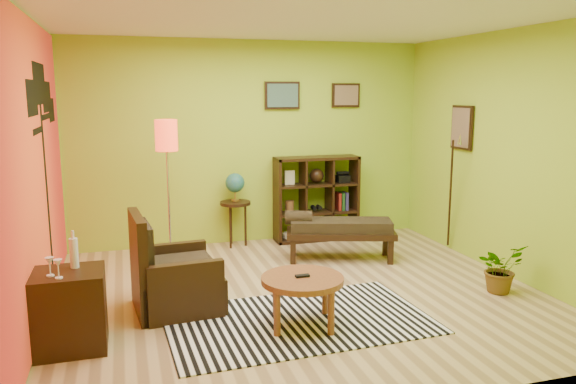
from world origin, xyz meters
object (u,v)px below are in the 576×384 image
object	(u,v)px
globe_table	(235,191)
coffee_table	(302,284)
floor_lamp	(167,149)
side_cabinet	(70,310)
potted_plant	(500,273)
cube_shelf	(317,198)
armchair	(172,280)
bench	(338,229)

from	to	relation	value
globe_table	coffee_table	bearing A→B (deg)	-88.87
coffee_table	floor_lamp	xyz separation A→B (m)	(-1.00, 2.03, 1.05)
side_cabinet	potted_plant	bearing A→B (deg)	1.67
floor_lamp	globe_table	xyz separation A→B (m)	(0.95, 0.77, -0.68)
cube_shelf	side_cabinet	bearing A→B (deg)	-138.96
side_cabinet	armchair	bearing A→B (deg)	35.41
coffee_table	globe_table	world-z (taller)	globe_table
globe_table	cube_shelf	distance (m)	1.20
armchair	potted_plant	xyz separation A→B (m)	(3.38, -0.50, -0.09)
potted_plant	side_cabinet	bearing A→B (deg)	-178.33
armchair	potted_plant	size ratio (longest dim) A/B	1.85
coffee_table	bench	size ratio (longest dim) A/B	0.52
coffee_table	floor_lamp	world-z (taller)	floor_lamp
side_cabinet	coffee_table	bearing A→B (deg)	-3.01
bench	armchair	bearing A→B (deg)	-153.25
floor_lamp	bench	bearing A→B (deg)	-5.95
side_cabinet	cube_shelf	world-z (taller)	cube_shelf
globe_table	cube_shelf	world-z (taller)	cube_shelf
globe_table	bench	xyz separation A→B (m)	(1.11, -0.99, -0.37)
floor_lamp	cube_shelf	xyz separation A→B (m)	(2.14, 0.79, -0.85)
floor_lamp	globe_table	size ratio (longest dim) A/B	1.76
globe_table	bench	size ratio (longest dim) A/B	0.70
coffee_table	cube_shelf	xyz separation A→B (m)	(1.14, 2.81, 0.20)
floor_lamp	potted_plant	size ratio (longest dim) A/B	3.40
armchair	floor_lamp	xyz separation A→B (m)	(0.10, 1.30, 1.15)
bench	coffee_table	bearing A→B (deg)	-120.22
coffee_table	armchair	bearing A→B (deg)	146.69
coffee_table	armchair	xyz separation A→B (m)	(-1.10, 0.73, -0.10)
globe_table	bench	distance (m)	1.53
side_cabinet	globe_table	size ratio (longest dim) A/B	0.96
floor_lamp	bench	size ratio (longest dim) A/B	1.24
potted_plant	globe_table	bearing A→B (deg)	132.21
coffee_table	cube_shelf	bearing A→B (deg)	68.00
floor_lamp	potted_plant	distance (m)	3.94
armchair	side_cabinet	xyz separation A→B (m)	(-0.87, -0.62, 0.04)
coffee_table	floor_lamp	size ratio (longest dim) A/B	0.42
side_cabinet	bench	xyz separation A→B (m)	(3.03, 1.71, 0.07)
side_cabinet	bench	size ratio (longest dim) A/B	0.68
armchair	bench	xyz separation A→B (m)	(2.16, 1.09, 0.11)
bench	potted_plant	distance (m)	2.01
coffee_table	bench	xyz separation A→B (m)	(1.06, 1.81, 0.01)
armchair	cube_shelf	bearing A→B (deg)	43.00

